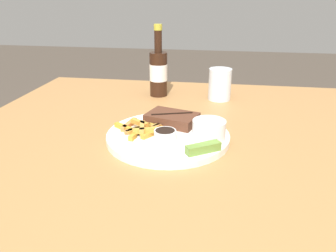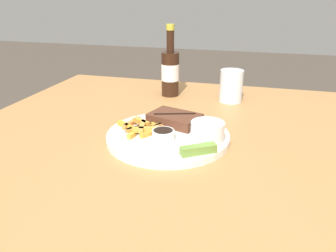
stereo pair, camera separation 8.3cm
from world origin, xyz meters
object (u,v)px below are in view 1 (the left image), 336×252
dinner_plate (168,136)px  drinking_glass (220,84)px  coleslaw_cup (209,129)px  beer_bottle (158,71)px  fork_utensil (136,136)px  steak_portion (174,119)px  dipping_sauce_cup (166,135)px  pickle_spear (203,148)px

dinner_plate → drinking_glass: 0.39m
coleslaw_cup → beer_bottle: size_ratio=0.32×
dinner_plate → coleslaw_cup: 0.11m
dinner_plate → beer_bottle: (-0.09, 0.38, 0.08)m
fork_utensil → beer_bottle: size_ratio=0.51×
dinner_plate → beer_bottle: size_ratio=1.25×
drinking_glass → dinner_plate: bearing=-108.9°
dinner_plate → steak_portion: steak_portion is taller
dipping_sauce_cup → pickle_spear: dipping_sauce_cup is taller
coleslaw_cup → drinking_glass: drinking_glass is taller
beer_bottle → drinking_glass: (0.22, -0.01, -0.04)m
dipping_sauce_cup → coleslaw_cup: bearing=12.0°
dinner_plate → dipping_sauce_cup: dipping_sauce_cup is taller
pickle_spear → drinking_glass: 0.46m
coleslaw_cup → dinner_plate: bearing=167.5°
coleslaw_cup → beer_bottle: bearing=116.3°
steak_portion → dipping_sauce_cup: (-0.00, -0.11, 0.00)m
dinner_plate → drinking_glass: (0.13, 0.37, 0.05)m
pickle_spear → drinking_glass: (0.03, 0.46, 0.03)m
steak_portion → fork_utensil: 0.13m
steak_portion → dipping_sauce_cup: steak_portion is taller
dinner_plate → dipping_sauce_cup: size_ratio=5.83×
coleslaw_cup → drinking_glass: 0.39m
drinking_glass → beer_bottle: bearing=176.3°
pickle_spear → fork_utensil: pickle_spear is taller
dipping_sauce_cup → dinner_plate: bearing=91.9°
dinner_plate → steak_portion: size_ratio=2.05×
coleslaw_cup → fork_utensil: coleslaw_cup is taller
steak_portion → beer_bottle: beer_bottle is taller
steak_portion → coleslaw_cup: 0.14m
coleslaw_cup → dipping_sauce_cup: size_ratio=1.50×
steak_portion → dipping_sauce_cup: bearing=-91.4°
fork_utensil → drinking_glass: 0.45m
beer_bottle → drinking_glass: bearing=-3.7°
coleslaw_cup → beer_bottle: 0.45m
fork_utensil → drinking_glass: bearing=40.7°
drinking_glass → pickle_spear: bearing=-93.8°
beer_bottle → dinner_plate: bearing=-76.0°
steak_portion → beer_bottle: 0.33m
dinner_plate → drinking_glass: bearing=71.1°
dinner_plate → pickle_spear: pickle_spear is taller
pickle_spear → drinking_glass: bearing=86.2°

